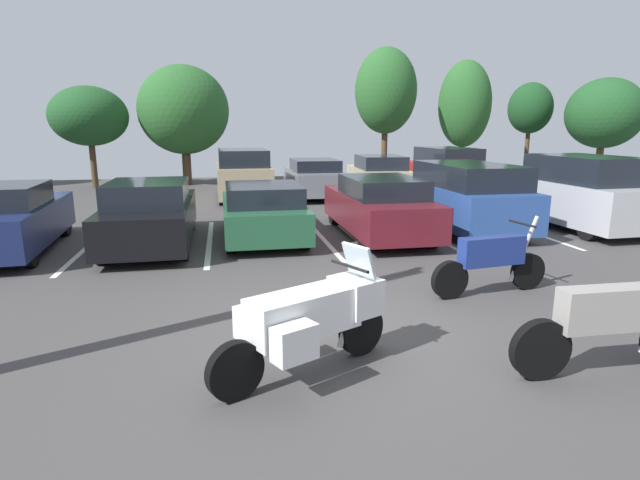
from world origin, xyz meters
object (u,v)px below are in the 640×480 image
motorcycle_second (492,260)px  car_navy (6,219)px  car_blue (463,196)px  car_far_red (445,171)px  car_far_grey (313,178)px  car_black (151,214)px  car_far_champagne (379,175)px  motorcycle_touring (311,317)px  car_green (263,211)px  motorcycle_third (611,323)px  car_maroon (379,206)px  car_silver (577,192)px  car_far_tan (243,174)px

motorcycle_second → car_navy: 9.94m
car_blue → car_far_red: car_far_red is taller
motorcycle_second → car_far_grey: car_far_grey is taller
car_black → motorcycle_second: bearing=-38.4°
car_navy → car_far_champagne: 13.30m
car_navy → car_far_grey: 11.10m
motorcycle_touring → motorcycle_second: size_ratio=1.00×
car_green → car_blue: size_ratio=0.88×
motorcycle_third → car_maroon: car_maroon is taller
car_blue → car_far_grey: size_ratio=1.02×
car_green → car_far_grey: car_far_grey is taller
car_far_red → motorcycle_touring: bearing=-119.4°
car_silver → car_blue: bearing=174.9°
car_maroon → car_far_grey: (-0.33, 7.41, -0.00)m
car_green → car_maroon: size_ratio=0.89×
motorcycle_touring → car_black: (-2.54, 6.76, 0.07)m
car_black → car_green: (2.57, 0.24, -0.05)m
motorcycle_third → car_silver: 9.19m
car_far_champagne → car_silver: bearing=-66.9°
car_far_tan → car_blue: bearing=-51.7°
motorcycle_touring → car_blue: (5.31, 7.15, 0.24)m
motorcycle_touring → car_far_champagne: car_far_champagne is taller
car_far_champagne → car_far_red: size_ratio=1.03×
car_far_grey → car_far_red: size_ratio=1.01×
car_green → car_far_tan: (-0.18, 7.07, 0.26)m
motorcycle_touring → motorcycle_second: (3.34, 2.11, -0.09)m
motorcycle_touring → car_navy: (-5.52, 6.63, 0.08)m
motorcycle_third → car_blue: (2.11, 7.79, 0.30)m
car_green → car_silver: bearing=-0.9°
motorcycle_touring → car_silver: (8.49, 6.87, 0.29)m
motorcycle_third → car_navy: bearing=140.2°
car_navy → car_maroon: 8.42m
car_far_champagne → car_navy: bearing=-144.3°
car_maroon → car_green: bearing=176.4°
car_silver → car_far_red: (-0.48, 7.34, -0.02)m
car_navy → car_far_grey: bearing=43.3°
motorcycle_third → car_black: car_black is taller
motorcycle_touring → car_far_red: bearing=60.6°
car_silver → motorcycle_third: bearing=-125.2°
motorcycle_touring → car_far_red: car_far_red is taller
car_green → motorcycle_touring: bearing=-90.2°
motorcycle_second → car_blue: 5.43m
motorcycle_second → car_far_red: (4.68, 12.10, 0.36)m
motorcycle_third → car_far_red: bearing=72.0°
motorcycle_second → car_maroon: car_maroon is taller
car_silver → car_maroon: bearing=-179.5°
car_far_champagne → car_blue: bearing=-89.8°
car_far_red → car_far_tan: bearing=-179.0°
motorcycle_second → motorcycle_touring: bearing=-147.7°
car_maroon → car_far_tan: 7.86m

